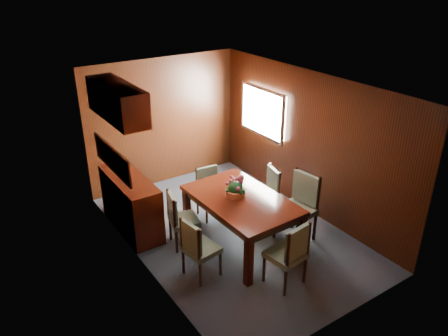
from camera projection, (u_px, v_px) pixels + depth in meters
ground at (232, 232)px, 6.96m from camera, size 4.50×4.50×0.00m
room_shell at (214, 132)px, 6.46m from camera, size 3.06×4.52×2.41m
sideboard at (131, 204)px, 6.89m from camera, size 0.48×1.40×0.90m
dining_table at (241, 205)px, 6.38m from camera, size 1.11×1.74×0.81m
chair_left_near at (197, 246)px, 5.79m from camera, size 0.46×0.48×0.90m
chair_left_far at (179, 217)px, 6.46m from camera, size 0.49×0.50×0.89m
chair_right_near at (300, 203)px, 6.61m from camera, size 0.55×0.57×1.08m
chair_right_far at (268, 191)px, 7.20m from camera, size 0.49×0.50×0.89m
chair_head at (290, 252)px, 5.62m from camera, size 0.51×0.49×0.95m
chair_foot at (210, 189)px, 7.28m from camera, size 0.44×0.43×0.87m
flower_centerpiece at (236, 186)px, 6.34m from camera, size 0.31×0.31×0.31m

